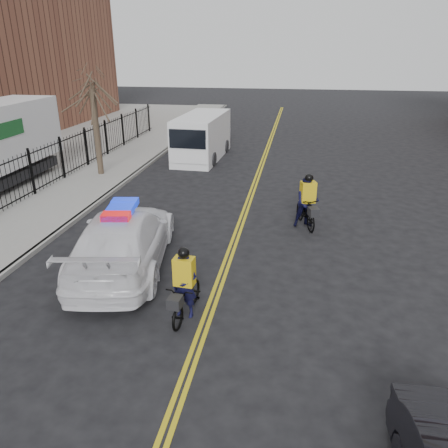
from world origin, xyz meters
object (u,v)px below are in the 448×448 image
Objects in this scene: cyclist_near at (185,293)px; cyclist_far at (307,206)px; police_cruiser at (124,239)px; cargo_van at (201,138)px.

cyclist_far is (2.84, 6.10, 0.15)m from cyclist_near.
police_cruiser is at bearing 142.87° from cyclist_near.
cyclist_near is (2.98, -15.41, -0.57)m from cargo_van.
cargo_van reaches higher than cyclist_near.
cargo_van is 15.71m from cyclist_near.
cargo_van is at bearing 103.60° from cyclist_far.
cyclist_far is at bearing -152.12° from police_cruiser.
police_cruiser is 3.18m from cyclist_near.
cargo_van is at bearing 106.30° from cyclist_near.
cyclist_far is at bearing 70.41° from cyclist_near.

